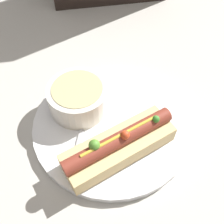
% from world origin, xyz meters
% --- Properties ---
extents(ground_plane, '(4.00, 4.00, 0.00)m').
position_xyz_m(ground_plane, '(0.00, 0.00, 0.00)').
color(ground_plane, '#BCB7AD').
extents(dinner_plate, '(0.27, 0.27, 0.01)m').
position_xyz_m(dinner_plate, '(0.00, 0.00, 0.01)').
color(dinner_plate, white).
rests_on(dinner_plate, ground_plane).
extents(hot_dog, '(0.19, 0.12, 0.06)m').
position_xyz_m(hot_dog, '(-0.00, -0.06, 0.03)').
color(hot_dog, '#E5C17F').
rests_on(hot_dog, dinner_plate).
extents(soup_bowl, '(0.11, 0.11, 0.05)m').
position_xyz_m(soup_bowl, '(-0.05, 0.04, 0.04)').
color(soup_bowl, silver).
rests_on(soup_bowl, dinner_plate).
extents(spoon, '(0.06, 0.15, 0.01)m').
position_xyz_m(spoon, '(-0.04, 0.02, 0.02)').
color(spoon, '#B7B7BC').
rests_on(spoon, dinner_plate).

